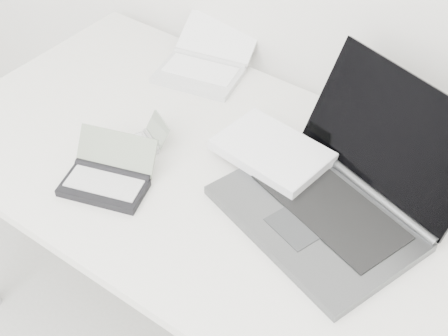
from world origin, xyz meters
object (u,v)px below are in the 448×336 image
Objects in this scene: laptop_large at (323,183)px; palmtop_charcoal at (107,178)px; netbook_open_white at (205,64)px; desk at (244,196)px.

laptop_large reaches higher than palmtop_charcoal.
netbook_open_white is 1.41× the size of palmtop_charcoal.
desk is 4.80× the size of netbook_open_white.
palmtop_charcoal reaches higher than desk.
palmtop_charcoal is at bearing -91.40° from netbook_open_white.
desk is at bearing -54.00° from netbook_open_white.
netbook_open_white is at bearing 138.93° from desk.
desk is at bearing -142.21° from laptop_large.
palmtop_charcoal is at bearing -142.70° from desk.
netbook_open_white is at bearing 83.46° from palmtop_charcoal.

